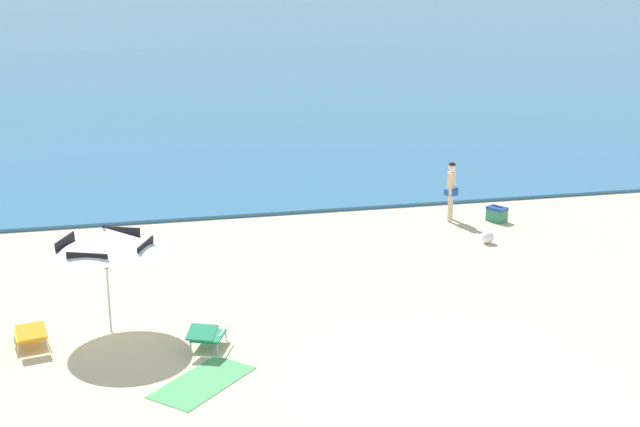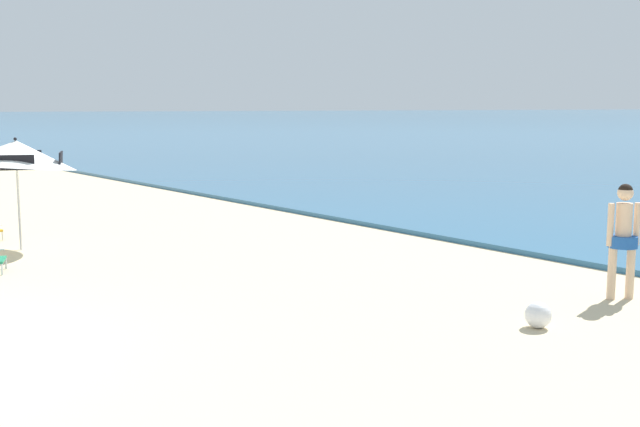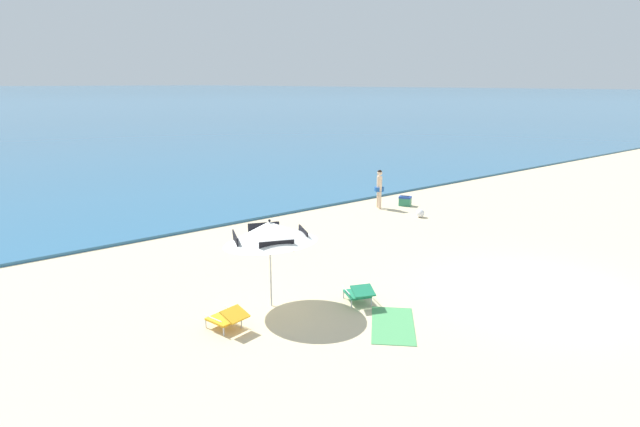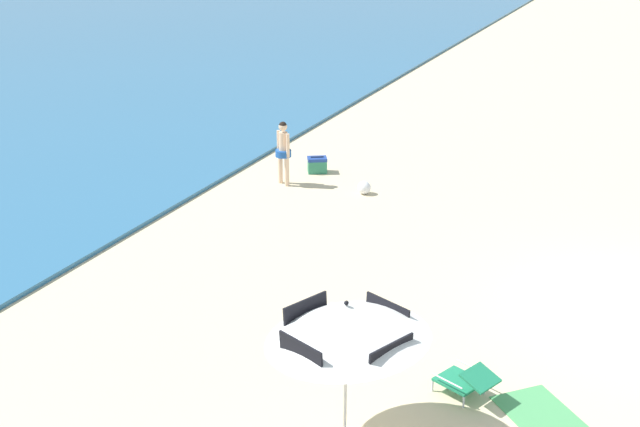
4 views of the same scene
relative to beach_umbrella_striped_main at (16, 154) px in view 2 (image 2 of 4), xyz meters
name	(u,v)px [view 2 (image 2 of 4)]	position (x,y,z in m)	size (l,w,h in m)	color
beach_umbrella_striped_main	(16,154)	(0.00, 0.00, 0.00)	(2.58, 2.61, 2.12)	silver
person_standing_near_shore	(623,233)	(8.85, 5.39, -0.85)	(0.39, 0.43, 1.60)	beige
beach_ball	(538,315)	(9.03, 3.32, -1.62)	(0.32, 0.32, 0.32)	white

